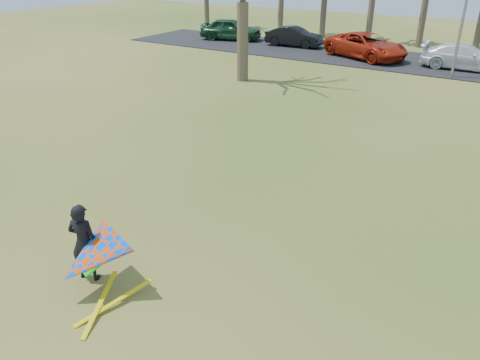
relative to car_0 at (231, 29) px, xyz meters
The scene contains 7 objects.
ground 30.33m from the car_0, 58.47° to the right, with size 100.00×100.00×0.00m, color #2C5713.
parking_strip 15.90m from the car_0, ahead, with size 46.00×7.00×0.06m, color black.
car_0 is the anchor object (origin of this frame).
car_1 5.72m from the car_0, ahead, with size 1.53×4.38×1.44m, color black.
car_2 11.88m from the car_0, ahead, with size 2.74×5.93×1.65m, color #B1240E.
car_3 18.09m from the car_0, ahead, with size 2.07×5.08×1.47m, color white.
kite_flyer 31.84m from the car_0, 62.24° to the right, with size 2.13×2.39×2.02m.
Camera 1 is at (5.99, -7.53, 6.60)m, focal length 35.00 mm.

